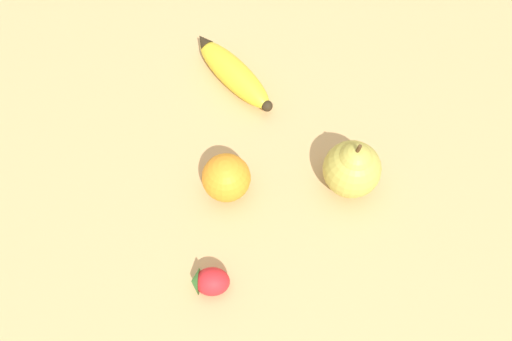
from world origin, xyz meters
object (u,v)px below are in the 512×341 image
object	(u,v)px
banana	(233,73)
orange	(226,178)
pear	(352,168)
strawberry	(209,281)

from	to	relation	value
banana	orange	distance (m)	0.20
pear	strawberry	xyz separation A→B (m)	(-0.17, 0.17, -0.03)
orange	pear	distance (m)	0.17
banana	strawberry	world-z (taller)	banana
strawberry	orange	bearing A→B (deg)	-96.29
orange	strawberry	bearing A→B (deg)	-179.38
pear	orange	bearing A→B (deg)	101.21
banana	orange	xyz separation A→B (m)	(-0.19, -0.02, 0.01)
orange	strawberry	size ratio (longest dim) A/B	1.29
orange	strawberry	world-z (taller)	orange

